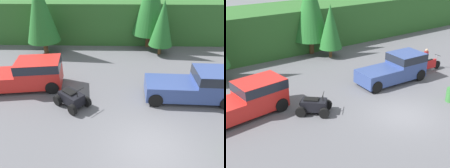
% 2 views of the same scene
% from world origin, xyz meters
% --- Properties ---
extents(ground_plane, '(80.00, 80.00, 0.00)m').
position_xyz_m(ground_plane, '(0.00, 0.00, 0.00)').
color(ground_plane, '#5B5B60').
extents(hillside_backdrop, '(44.00, 6.00, 3.86)m').
position_xyz_m(hillside_backdrop, '(0.00, 16.00, 1.93)').
color(hillside_backdrop, '#2D6028').
rests_on(hillside_backdrop, ground_plane).
extents(tree_left, '(2.79, 2.79, 6.33)m').
position_xyz_m(tree_left, '(-7.83, 11.07, 3.72)').
color(tree_left, brown).
rests_on(tree_left, ground_plane).
extents(tree_mid_left, '(3.15, 3.15, 7.15)m').
position_xyz_m(tree_mid_left, '(1.42, 12.94, 4.20)').
color(tree_mid_left, brown).
rests_on(tree_mid_left, ground_plane).
extents(tree_mid_right, '(2.02, 2.02, 4.60)m').
position_xyz_m(tree_mid_right, '(2.24, 11.06, 2.70)').
color(tree_mid_right, brown).
rests_on(tree_mid_right, ground_plane).
extents(pickup_truck_red, '(6.16, 2.82, 1.93)m').
position_xyz_m(pickup_truck_red, '(-7.46, 5.08, 1.01)').
color(pickup_truck_red, red).
rests_on(pickup_truck_red, ground_plane).
extents(pickup_truck_second, '(5.15, 2.27, 1.93)m').
position_xyz_m(pickup_truck_second, '(3.26, 4.00, 1.01)').
color(pickup_truck_second, '#334784').
rests_on(pickup_truck_second, ground_plane).
extents(quad_atv, '(2.30, 2.23, 1.20)m').
position_xyz_m(quad_atv, '(-4.07, 3.15, 0.47)').
color(quad_atv, black).
rests_on(quad_atv, ground_plane).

